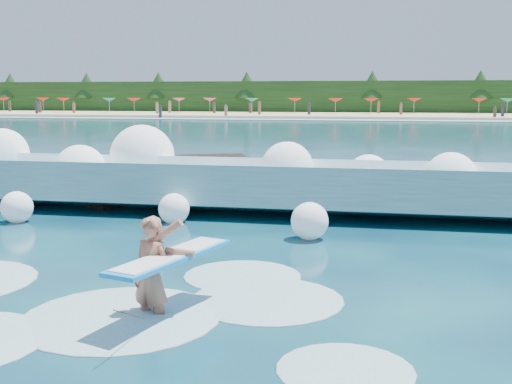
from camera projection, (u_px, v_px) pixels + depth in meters
The scene contains 11 objects.
ground at pixel (145, 277), 10.79m from camera, with size 200.00×200.00×0.00m, color #082242.
beach at pixel (358, 116), 86.29m from camera, with size 140.00×20.00×0.40m, color tan.
wet_band at pixel (354, 120), 75.66m from camera, with size 140.00×5.00×0.08m, color silver.
treeline at pixel (362, 98), 95.63m from camera, with size 140.00×4.00×5.00m, color black.
breaking_wave at pixel (176, 185), 17.38m from camera, with size 20.13×3.07×1.74m.
rock_cluster at pixel (106, 183), 18.88m from camera, with size 8.28×3.53×1.48m.
surfer_with_board at pixel (156, 273), 8.81m from camera, with size 1.22×2.89×1.69m.
wave_spray at pixel (154, 168), 17.38m from camera, with size 15.06×5.08×2.24m.
surf_foam at pixel (100, 304), 9.42m from camera, with size 8.72×5.70×0.14m.
beach_umbrellas at pixel (359, 100), 88.34m from camera, with size 112.27×6.56×0.50m.
beachgoers at pixel (482, 110), 79.51m from camera, with size 98.01×13.72×1.93m.
Camera 1 is at (3.94, -9.86, 3.05)m, focal length 45.00 mm.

